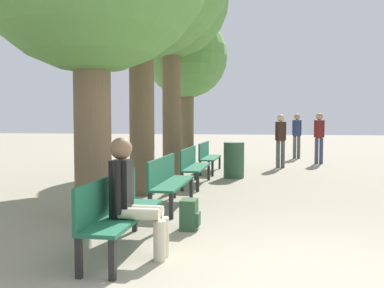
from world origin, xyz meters
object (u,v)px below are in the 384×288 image
(backpack, at_px, (190,215))
(pedestrian_far, at_px, (281,137))
(tree_row_2, at_px, (171,2))
(trash_bin, at_px, (234,160))
(bench_row_0, at_px, (118,207))
(pedestrian_mid, at_px, (319,135))
(pedestrian_near, at_px, (297,133))
(bench_row_3, at_px, (208,155))
(bench_row_1, at_px, (168,178))
(person_seated, at_px, (132,195))
(tree_row_3, at_px, (187,59))
(bench_row_2, at_px, (193,163))

(backpack, distance_m, pedestrian_far, 8.07)
(tree_row_2, height_order, trash_bin, tree_row_2)
(bench_row_0, height_order, pedestrian_mid, pedestrian_mid)
(backpack, relative_size, pedestrian_near, 0.24)
(backpack, bearing_deg, bench_row_3, 95.60)
(bench_row_1, xyz_separation_m, backpack, (0.63, -1.41, -0.30))
(person_seated, height_order, pedestrian_far, pedestrian_far)
(bench_row_0, bearing_deg, pedestrian_mid, 71.92)
(tree_row_3, height_order, pedestrian_mid, tree_row_3)
(person_seated, xyz_separation_m, pedestrian_near, (2.59, 12.60, 0.31))
(bench_row_1, xyz_separation_m, trash_bin, (0.83, 3.93, -0.04))
(person_seated, relative_size, pedestrian_mid, 0.76)
(bench_row_0, xyz_separation_m, pedestrian_far, (2.09, 8.99, 0.46))
(tree_row_3, bearing_deg, pedestrian_far, 8.93)
(tree_row_2, height_order, pedestrian_near, tree_row_2)
(trash_bin, bearing_deg, tree_row_3, 127.69)
(bench_row_3, xyz_separation_m, person_seated, (0.22, -7.68, 0.19))
(bench_row_3, height_order, backpack, bench_row_3)
(bench_row_1, distance_m, trash_bin, 4.01)
(bench_row_3, bearing_deg, trash_bin, -52.20)
(bench_row_0, height_order, backpack, bench_row_0)
(bench_row_2, distance_m, tree_row_3, 4.63)
(pedestrian_near, bearing_deg, backpack, -100.94)
(bench_row_2, relative_size, tree_row_2, 0.30)
(tree_row_2, bearing_deg, bench_row_3, 55.01)
(bench_row_1, relative_size, pedestrian_mid, 1.05)
(bench_row_2, relative_size, person_seated, 1.40)
(bench_row_2, bearing_deg, trash_bin, 59.72)
(tree_row_2, height_order, tree_row_3, tree_row_2)
(bench_row_2, height_order, pedestrian_near, pedestrian_near)
(bench_row_1, height_order, pedestrian_near, pedestrian_near)
(pedestrian_mid, height_order, trash_bin, pedestrian_mid)
(bench_row_2, bearing_deg, bench_row_3, 90.00)
(pedestrian_mid, bearing_deg, bench_row_3, -138.77)
(bench_row_3, distance_m, pedestrian_near, 5.69)
(bench_row_1, height_order, bench_row_2, same)
(pedestrian_mid, xyz_separation_m, trash_bin, (-2.60, -4.08, -0.53))
(trash_bin, bearing_deg, bench_row_2, -120.28)
(bench_row_3, height_order, tree_row_2, tree_row_2)
(bench_row_1, relative_size, tree_row_3, 0.39)
(backpack, height_order, pedestrian_far, pedestrian_far)
(tree_row_3, xyz_separation_m, trash_bin, (1.63, -2.11, -2.92))
(bench_row_2, distance_m, trash_bin, 1.65)
(bench_row_2, height_order, tree_row_2, tree_row_2)
(pedestrian_near, bearing_deg, bench_row_3, -119.83)
(bench_row_2, xyz_separation_m, backpack, (0.63, -3.91, -0.30))
(person_seated, relative_size, trash_bin, 1.42)
(pedestrian_near, distance_m, trash_bin, 6.33)
(backpack, xyz_separation_m, pedestrian_far, (1.46, 7.90, 0.75))
(person_seated, bearing_deg, bench_row_2, 92.48)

